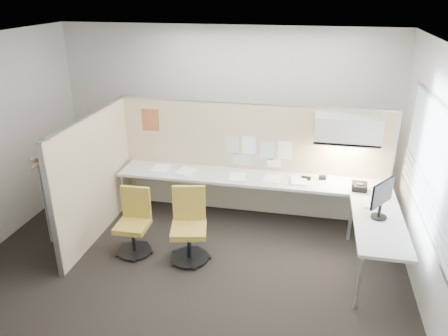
% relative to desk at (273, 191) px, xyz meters
% --- Properties ---
extents(floor, '(5.50, 4.50, 0.01)m').
position_rel_desk_xyz_m(floor, '(-0.93, -1.13, -0.61)').
color(floor, black).
rests_on(floor, ground).
extents(ceiling, '(5.50, 4.50, 0.01)m').
position_rel_desk_xyz_m(ceiling, '(-0.93, -1.13, 2.20)').
color(ceiling, white).
rests_on(ceiling, wall_back).
extents(wall_back, '(5.50, 0.02, 2.80)m').
position_rel_desk_xyz_m(wall_back, '(-0.93, 1.12, 0.80)').
color(wall_back, beige).
rests_on(wall_back, ground).
extents(wall_front, '(5.50, 0.02, 2.80)m').
position_rel_desk_xyz_m(wall_front, '(-0.93, -3.38, 0.80)').
color(wall_front, beige).
rests_on(wall_front, ground).
extents(wall_right, '(0.02, 4.50, 2.80)m').
position_rel_desk_xyz_m(wall_right, '(1.82, -1.13, 0.80)').
color(wall_right, beige).
rests_on(wall_right, ground).
extents(window_pane, '(0.01, 2.80, 1.30)m').
position_rel_desk_xyz_m(window_pane, '(1.79, -1.13, 0.95)').
color(window_pane, '#8F9BA6').
rests_on(window_pane, wall_right).
extents(partition_back, '(4.10, 0.06, 1.75)m').
position_rel_desk_xyz_m(partition_back, '(-0.38, 0.47, 0.27)').
color(partition_back, beige).
rests_on(partition_back, floor).
extents(partition_left, '(0.06, 2.20, 1.75)m').
position_rel_desk_xyz_m(partition_left, '(-2.43, -0.63, 0.27)').
color(partition_left, beige).
rests_on(partition_left, floor).
extents(desk, '(4.00, 2.07, 0.73)m').
position_rel_desk_xyz_m(desk, '(0.00, 0.00, 0.00)').
color(desk, beige).
rests_on(desk, floor).
extents(overhead_bin, '(0.90, 0.36, 0.38)m').
position_rel_desk_xyz_m(overhead_bin, '(0.97, 0.26, 0.91)').
color(overhead_bin, beige).
rests_on(overhead_bin, partition_back).
extents(task_light_strip, '(0.60, 0.06, 0.02)m').
position_rel_desk_xyz_m(task_light_strip, '(0.97, 0.26, 0.70)').
color(task_light_strip, '#FFEABF').
rests_on(task_light_strip, overhead_bin).
extents(pinned_papers, '(1.01, 0.00, 0.47)m').
position_rel_desk_xyz_m(pinned_papers, '(-0.30, 0.44, 0.43)').
color(pinned_papers, '#8CBF8C').
rests_on(pinned_papers, partition_back).
extents(poster, '(0.28, 0.00, 0.35)m').
position_rel_desk_xyz_m(poster, '(-1.98, 0.44, 0.82)').
color(poster, orange).
rests_on(poster, partition_back).
extents(chair_left, '(0.47, 0.47, 0.88)m').
position_rel_desk_xyz_m(chair_left, '(-1.74, -0.99, -0.19)').
color(chair_left, black).
rests_on(chair_left, floor).
extents(chair_right, '(0.53, 0.55, 0.96)m').
position_rel_desk_xyz_m(chair_right, '(-0.98, -0.99, -0.15)').
color(chair_right, black).
rests_on(chair_right, floor).
extents(monitor, '(0.29, 0.40, 0.49)m').
position_rel_desk_xyz_m(monitor, '(1.37, -0.75, 0.41)').
color(monitor, black).
rests_on(monitor, desk).
extents(phone, '(0.22, 0.21, 0.12)m').
position_rel_desk_xyz_m(phone, '(1.19, 0.01, 0.18)').
color(phone, black).
rests_on(phone, desk).
extents(stapler, '(0.14, 0.06, 0.05)m').
position_rel_desk_xyz_m(stapler, '(0.46, 0.22, 0.15)').
color(stapler, black).
rests_on(stapler, desk).
extents(tape_dispenser, '(0.11, 0.08, 0.06)m').
position_rel_desk_xyz_m(tape_dispenser, '(0.70, 0.27, 0.16)').
color(tape_dispenser, black).
rests_on(tape_dispenser, desk).
extents(coat_hook, '(0.18, 0.43, 1.31)m').
position_rel_desk_xyz_m(coat_hook, '(-2.51, -1.63, 0.82)').
color(coat_hook, silver).
rests_on(coat_hook, partition_left).
extents(paper_stack_0, '(0.23, 0.30, 0.04)m').
position_rel_desk_xyz_m(paper_stack_0, '(-1.75, 0.13, 0.15)').
color(paper_stack_0, white).
rests_on(paper_stack_0, desk).
extents(paper_stack_1, '(0.30, 0.35, 0.02)m').
position_rel_desk_xyz_m(paper_stack_1, '(-1.34, 0.12, 0.14)').
color(paper_stack_1, white).
rests_on(paper_stack_1, desk).
extents(paper_stack_2, '(0.26, 0.33, 0.03)m').
position_rel_desk_xyz_m(paper_stack_2, '(-0.53, 0.05, 0.14)').
color(paper_stack_2, white).
rests_on(paper_stack_2, desk).
extents(paper_stack_3, '(0.25, 0.32, 0.02)m').
position_rel_desk_xyz_m(paper_stack_3, '(-0.03, 0.13, 0.14)').
color(paper_stack_3, white).
rests_on(paper_stack_3, desk).
extents(paper_stack_4, '(0.26, 0.32, 0.02)m').
position_rel_desk_xyz_m(paper_stack_4, '(0.36, 0.13, 0.14)').
color(paper_stack_4, white).
rests_on(paper_stack_4, desk).
extents(paper_stack_5, '(0.25, 0.31, 0.02)m').
position_rel_desk_xyz_m(paper_stack_5, '(1.32, -0.38, 0.14)').
color(paper_stack_5, white).
rests_on(paper_stack_5, desk).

